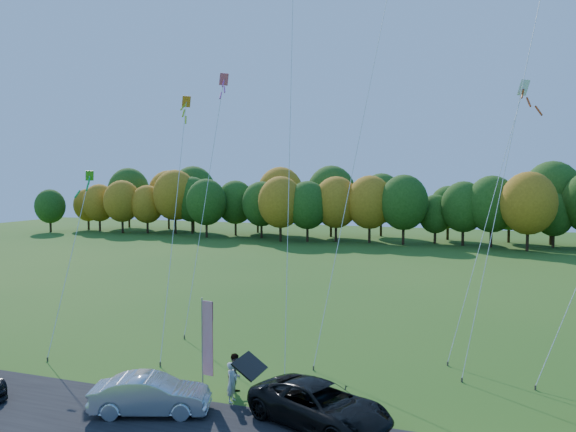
% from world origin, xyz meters
% --- Properties ---
extents(ground, '(160.00, 160.00, 0.00)m').
position_xyz_m(ground, '(0.00, 0.00, 0.00)').
color(ground, '#225316').
extents(tree_line, '(116.00, 12.00, 10.00)m').
position_xyz_m(tree_line, '(0.00, 55.00, 0.00)').
color(tree_line, '#1E4711').
rests_on(tree_line, ground).
extents(black_suv, '(6.04, 4.46, 1.53)m').
position_xyz_m(black_suv, '(3.93, -1.62, 0.76)').
color(black_suv, black).
rests_on(black_suv, ground).
extents(silver_sedan, '(4.71, 2.95, 1.46)m').
position_xyz_m(silver_sedan, '(-2.40, -2.77, 0.73)').
color(silver_sedan, silver).
rests_on(silver_sedan, ground).
extents(person_tailgate_a, '(0.40, 0.59, 1.60)m').
position_xyz_m(person_tailgate_a, '(0.01, -0.71, 0.80)').
color(person_tailgate_a, silver).
rests_on(person_tailgate_a, ground).
extents(person_tailgate_b, '(0.79, 0.92, 1.66)m').
position_xyz_m(person_tailgate_b, '(-0.24, 0.18, 0.83)').
color(person_tailgate_b, gray).
rests_on(person_tailgate_b, ground).
extents(feather_flag, '(0.54, 0.11, 4.08)m').
position_xyz_m(feather_flag, '(-1.15, -0.64, 2.49)').
color(feather_flag, '#999999').
rests_on(feather_flag, ground).
extents(kite_delta_blue, '(4.49, 11.61, 31.02)m').
position_xyz_m(kite_delta_blue, '(-0.36, 7.53, 15.16)').
color(kite_delta_blue, '#4C3F33').
rests_on(kite_delta_blue, ground).
extents(kite_parafoil_orange, '(7.26, 11.49, 31.35)m').
position_xyz_m(kite_parafoil_orange, '(11.30, 10.01, 15.49)').
color(kite_parafoil_orange, '#4C3F33').
rests_on(kite_parafoil_orange, ground).
extents(kite_delta_red, '(3.34, 11.49, 24.10)m').
position_xyz_m(kite_delta_red, '(3.05, 9.25, 11.82)').
color(kite_delta_red, '#4C3F33').
rests_on(kite_delta_red, ground).
extents(kite_diamond_yellow, '(3.22, 7.97, 14.10)m').
position_xyz_m(kite_diamond_yellow, '(-6.34, 5.68, 6.84)').
color(kite_diamond_yellow, '#4C3F33').
rests_on(kite_diamond_yellow, ground).
extents(kite_diamond_green, '(2.35, 6.17, 9.62)m').
position_xyz_m(kite_diamond_green, '(-11.49, 3.58, 4.65)').
color(kite_diamond_green, '#4C3F33').
rests_on(kite_diamond_green, ground).
extents(kite_diamond_white, '(4.02, 6.56, 14.57)m').
position_xyz_m(kite_diamond_white, '(9.52, 9.53, 7.01)').
color(kite_diamond_white, '#4C3F33').
rests_on(kite_diamond_white, ground).
extents(kite_diamond_pink, '(1.25, 6.96, 15.99)m').
position_xyz_m(kite_diamond_pink, '(-6.49, 9.55, 7.94)').
color(kite_diamond_pink, '#4C3F33').
rests_on(kite_diamond_pink, ground).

